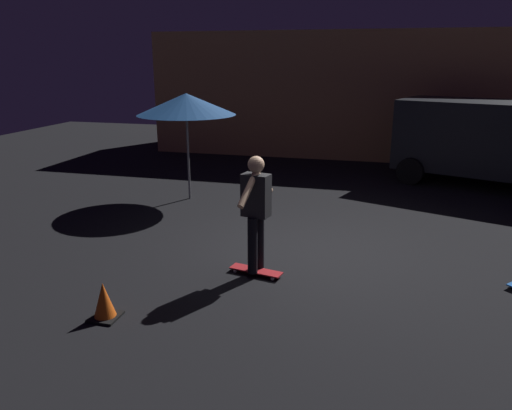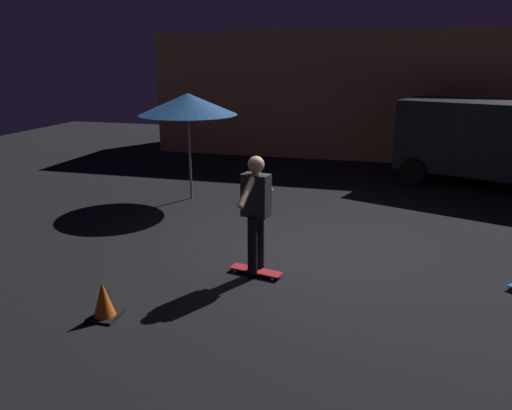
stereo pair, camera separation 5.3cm
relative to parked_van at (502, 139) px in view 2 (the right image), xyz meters
name	(u,v)px [view 2 (the right image)]	position (x,y,z in m)	size (l,w,h in m)	color
ground_plane	(311,253)	(-3.69, -5.45, -1.16)	(28.00, 28.00, 0.00)	black
low_building	(369,94)	(-3.34, 3.91, 0.74)	(13.30, 3.36, 3.80)	tan
parked_van	(502,139)	(0.00, 0.00, 0.00)	(4.97, 3.47, 2.03)	black
patio_umbrella	(188,104)	(-6.78, -2.92, 0.91)	(2.10, 2.10, 2.30)	slate
skateboard_ridden	(256,271)	(-4.34, -6.45, -1.11)	(0.80, 0.36, 0.07)	#AD1E23
skater	(256,206)	(-4.34, -6.45, -0.12)	(0.42, 0.98, 1.67)	black
traffic_cone	(104,301)	(-5.78, -8.12, -0.95)	(0.34, 0.34, 0.46)	black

